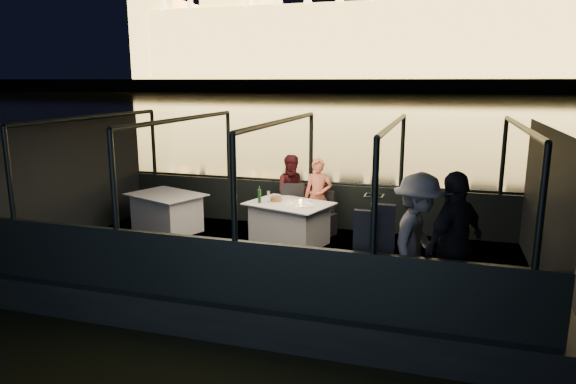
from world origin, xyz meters
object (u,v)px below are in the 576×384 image
(chair_port_left, at_px, (289,213))
(chair_port_right, at_px, (323,213))
(dining_table_central, at_px, (289,223))
(dining_table_aft, at_px, (167,212))
(coat_stand, at_px, (372,245))
(person_woman_coral, at_px, (318,197))
(person_man_maroon, at_px, (293,193))
(wine_bottle, at_px, (259,195))
(passenger_stripe, at_px, (417,246))
(passenger_dark, at_px, (454,251))

(chair_port_left, bearing_deg, chair_port_right, 2.55)
(dining_table_central, height_order, dining_table_aft, dining_table_central)
(coat_stand, xyz_separation_m, person_woman_coral, (-1.47, 3.15, -0.15))
(dining_table_aft, bearing_deg, person_man_maroon, 19.02)
(person_man_maroon, distance_m, wine_bottle, 1.10)
(person_woman_coral, xyz_separation_m, person_man_maroon, (-0.55, 0.18, 0.00))
(chair_port_left, relative_size, passenger_stripe, 0.54)
(coat_stand, xyz_separation_m, passenger_dark, (1.00, 0.22, -0.05))
(chair_port_right, bearing_deg, passenger_dark, -30.48)
(chair_port_right, bearing_deg, person_man_maroon, -176.86)
(dining_table_central, distance_m, chair_port_right, 0.85)
(chair_port_left, bearing_deg, coat_stand, -73.15)
(chair_port_left, bearing_deg, person_man_maroon, 79.50)
(passenger_stripe, bearing_deg, wine_bottle, 66.62)
(dining_table_aft, height_order, passenger_stripe, passenger_stripe)
(person_man_maroon, xyz_separation_m, passenger_dark, (3.02, -3.11, 0.10))
(coat_stand, distance_m, person_man_maroon, 3.89)
(coat_stand, bearing_deg, person_woman_coral, 114.97)
(dining_table_aft, xyz_separation_m, person_man_maroon, (2.39, 0.82, 0.36))
(person_man_maroon, bearing_deg, wine_bottle, -129.22)
(person_man_maroon, height_order, wine_bottle, person_man_maroon)
(chair_port_right, bearing_deg, chair_port_left, -139.53)
(person_woman_coral, bearing_deg, dining_table_aft, -170.83)
(coat_stand, bearing_deg, chair_port_right, 113.40)
(chair_port_left, bearing_deg, person_woman_coral, 9.99)
(passenger_dark, bearing_deg, chair_port_left, -96.94)
(dining_table_central, xyz_separation_m, person_man_maroon, (-0.19, 0.90, 0.36))
(coat_stand, height_order, passenger_dark, passenger_dark)
(dining_table_aft, xyz_separation_m, coat_stand, (4.41, -2.50, 0.51))
(passenger_dark, xyz_separation_m, wine_bottle, (-3.36, 2.07, 0.06))
(person_man_maroon, bearing_deg, passenger_stripe, -71.28)
(dining_table_central, distance_m, person_man_maroon, 0.99)
(person_woman_coral, xyz_separation_m, wine_bottle, (-0.89, -0.86, 0.17))
(dining_table_aft, relative_size, person_woman_coral, 0.95)
(person_woman_coral, bearing_deg, wine_bottle, -139.29)
(dining_table_aft, distance_m, passenger_stripe, 5.46)
(dining_table_central, distance_m, passenger_dark, 3.62)
(chair_port_right, bearing_deg, dining_table_central, -104.40)
(dining_table_central, relative_size, passenger_stripe, 0.80)
(passenger_dark, bearing_deg, coat_stand, -42.58)
(passenger_stripe, bearing_deg, person_man_maroon, 51.53)
(chair_port_left, relative_size, coat_stand, 0.62)
(chair_port_right, bearing_deg, dining_table_aft, -148.19)
(passenger_stripe, bearing_deg, passenger_dark, -82.84)
(chair_port_right, distance_m, coat_stand, 3.42)
(dining_table_central, bearing_deg, coat_stand, -52.94)
(chair_port_right, height_order, coat_stand, coat_stand)
(passenger_stripe, xyz_separation_m, passenger_dark, (0.45, -0.04, 0.00))
(dining_table_aft, height_order, person_man_maroon, person_man_maroon)
(chair_port_right, bearing_deg, coat_stand, -46.10)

